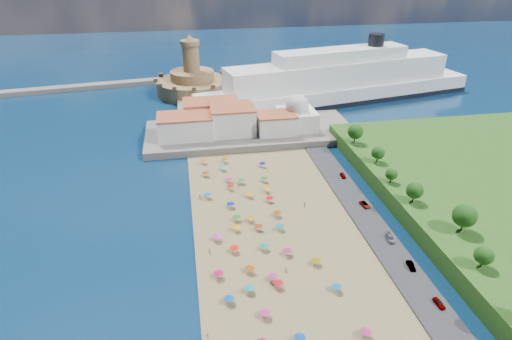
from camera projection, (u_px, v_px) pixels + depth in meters
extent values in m
plane|color=#071938|center=(257.00, 235.00, 122.45)|extent=(700.00, 700.00, 0.00)
cube|color=#59544C|center=(250.00, 132.00, 187.04)|extent=(90.00, 36.00, 3.00)
cube|color=#59544C|center=(196.00, 109.00, 214.36)|extent=(18.00, 70.00, 2.40)
cube|color=#59544C|center=(15.00, 93.00, 238.53)|extent=(199.03, 34.77, 2.60)
cube|color=silver|center=(185.00, 127.00, 176.46)|extent=(22.00, 14.00, 9.00)
cube|color=silver|center=(233.00, 120.00, 180.83)|extent=(18.00, 16.00, 11.00)
cube|color=silver|center=(276.00, 124.00, 180.80)|extent=(16.00, 12.00, 8.00)
cube|color=silver|center=(211.00, 113.00, 190.31)|extent=(24.00, 14.00, 10.00)
cube|color=silver|center=(296.00, 119.00, 185.83)|extent=(16.00, 16.00, 8.00)
sphere|color=silver|center=(297.00, 106.00, 183.05)|extent=(10.00, 10.00, 10.00)
cylinder|color=silver|center=(297.00, 97.00, 181.30)|extent=(1.20, 1.20, 1.60)
cylinder|color=olive|center=(193.00, 87.00, 239.26)|extent=(40.00, 40.00, 8.00)
cylinder|color=olive|center=(192.00, 75.00, 236.26)|extent=(24.00, 24.00, 5.00)
cylinder|color=olive|center=(191.00, 58.00, 231.86)|extent=(9.00, 9.00, 14.00)
cylinder|color=olive|center=(190.00, 43.00, 228.07)|extent=(10.40, 10.40, 2.40)
cone|color=olive|center=(189.00, 37.00, 226.83)|extent=(6.00, 6.00, 3.00)
cube|color=black|center=(337.00, 99.00, 229.58)|extent=(155.89, 52.15, 2.48)
cube|color=white|center=(338.00, 92.00, 228.03)|extent=(154.83, 51.56, 9.20)
cube|color=white|center=(340.00, 73.00, 223.07)|extent=(123.94, 41.65, 12.27)
cube|color=white|center=(341.00, 55.00, 218.81)|extent=(72.99, 27.81, 6.13)
cylinder|color=black|center=(376.00, 40.00, 222.50)|extent=(8.18, 8.18, 6.13)
cylinder|color=gray|center=(250.00, 219.00, 127.66)|extent=(0.07, 0.07, 2.00)
cone|color=#CD6C09|center=(250.00, 217.00, 127.24)|extent=(2.50, 2.50, 0.60)
cylinder|color=gray|center=(264.00, 180.00, 149.31)|extent=(0.07, 0.07, 2.00)
cone|color=#146E13|center=(264.00, 177.00, 148.89)|extent=(2.50, 2.50, 0.60)
cylinder|color=gray|center=(259.00, 228.00, 123.67)|extent=(0.07, 0.07, 2.00)
cone|color=maroon|center=(259.00, 225.00, 123.25)|extent=(2.50, 2.50, 0.60)
cylinder|color=gray|center=(273.00, 278.00, 104.95)|extent=(0.07, 0.07, 2.00)
cone|color=#AA246C|center=(273.00, 275.00, 104.53)|extent=(2.50, 2.50, 0.60)
cylinder|color=gray|center=(264.00, 247.00, 115.72)|extent=(0.07, 0.07, 2.00)
cone|color=#0E8272|center=(264.00, 244.00, 115.30)|extent=(2.50, 2.50, 0.60)
cylinder|color=gray|center=(237.00, 218.00, 128.01)|extent=(0.07, 0.07, 2.00)
cone|color=#15761E|center=(237.00, 216.00, 127.59)|extent=(2.50, 2.50, 0.60)
cylinder|color=gray|center=(337.00, 288.00, 101.70)|extent=(0.07, 0.07, 2.00)
cone|color=#105997|center=(337.00, 285.00, 101.28)|extent=(2.50, 2.50, 0.60)
cylinder|color=gray|center=(249.00, 289.00, 101.36)|extent=(0.07, 0.07, 2.00)
cone|color=#0E8382|center=(249.00, 287.00, 100.94)|extent=(2.50, 2.50, 0.60)
cylinder|color=gray|center=(229.00, 180.00, 148.98)|extent=(0.07, 0.07, 2.00)
cone|color=#C22969|center=(229.00, 178.00, 148.56)|extent=(2.50, 2.50, 0.60)
cylinder|color=gray|center=(223.00, 168.00, 157.08)|extent=(0.07, 0.07, 2.00)
cone|color=#119D90|center=(223.00, 166.00, 156.66)|extent=(2.50, 2.50, 0.60)
cylinder|color=gray|center=(270.00, 199.00, 137.57)|extent=(0.07, 0.07, 2.00)
cone|color=red|center=(270.00, 197.00, 137.15)|extent=(2.50, 2.50, 0.60)
cylinder|color=gray|center=(217.00, 238.00, 119.35)|extent=(0.07, 0.07, 2.00)
cone|color=#C52AAB|center=(217.00, 235.00, 118.93)|extent=(2.50, 2.50, 0.60)
cylinder|color=gray|center=(204.00, 162.00, 161.92)|extent=(0.07, 0.07, 2.00)
cone|color=#D75A09|center=(204.00, 159.00, 161.50)|extent=(2.50, 2.50, 0.60)
cylinder|color=gray|center=(366.00, 334.00, 89.75)|extent=(0.07, 0.07, 2.00)
cone|color=#A0225A|center=(366.00, 331.00, 89.34)|extent=(2.50, 2.50, 0.60)
cylinder|color=gray|center=(263.00, 165.00, 159.59)|extent=(0.07, 0.07, 2.00)
cone|color=#0D0B8F|center=(263.00, 163.00, 159.17)|extent=(2.50, 2.50, 0.60)
cylinder|color=gray|center=(250.00, 270.00, 107.57)|extent=(0.07, 0.07, 2.00)
cone|color=#90400D|center=(250.00, 267.00, 107.15)|extent=(2.50, 2.50, 0.60)
cylinder|color=gray|center=(242.00, 182.00, 148.14)|extent=(0.07, 0.07, 2.00)
cone|color=#14753C|center=(242.00, 179.00, 147.72)|extent=(2.50, 2.50, 0.60)
cylinder|color=gray|center=(225.00, 160.00, 163.04)|extent=(0.07, 0.07, 2.00)
cone|color=#7C510B|center=(225.00, 158.00, 162.63)|extent=(2.50, 2.50, 0.60)
cylinder|color=gray|center=(249.00, 195.00, 140.07)|extent=(0.07, 0.07, 2.00)
cone|color=#CD930B|center=(249.00, 193.00, 139.65)|extent=(2.50, 2.50, 0.60)
cylinder|color=gray|center=(236.00, 229.00, 123.33)|extent=(0.07, 0.07, 2.00)
cone|color=orange|center=(236.00, 226.00, 122.91)|extent=(2.50, 2.50, 0.60)
cylinder|color=gray|center=(231.00, 205.00, 134.44)|extent=(0.07, 0.07, 2.00)
cone|color=#0B1A94|center=(231.00, 203.00, 134.03)|extent=(2.50, 2.50, 0.60)
cylinder|color=gray|center=(278.00, 285.00, 102.80)|extent=(0.07, 0.07, 2.00)
cone|color=#B60E1F|center=(278.00, 282.00, 102.38)|extent=(2.50, 2.50, 0.60)
cylinder|color=gray|center=(316.00, 262.00, 110.24)|extent=(0.07, 0.07, 2.00)
cone|color=#7F6A0B|center=(316.00, 259.00, 109.83)|extent=(2.50, 2.50, 0.60)
cylinder|color=gray|center=(280.00, 227.00, 123.86)|extent=(0.07, 0.07, 2.00)
cone|color=#0E7284|center=(280.00, 225.00, 123.44)|extent=(2.50, 2.50, 0.60)
cylinder|color=gray|center=(266.00, 189.00, 143.24)|extent=(0.07, 0.07, 2.00)
cone|color=orange|center=(267.00, 187.00, 142.82)|extent=(2.50, 2.50, 0.60)
cylinder|color=gray|center=(265.00, 314.00, 94.50)|extent=(0.07, 0.07, 2.00)
cone|color=#B12673|center=(265.00, 311.00, 94.09)|extent=(2.50, 2.50, 0.60)
cylinder|color=gray|center=(287.00, 252.00, 113.72)|extent=(0.07, 0.07, 2.00)
cone|color=#992060|center=(287.00, 250.00, 113.30)|extent=(2.50, 2.50, 0.60)
cylinder|color=gray|center=(277.00, 214.00, 130.13)|extent=(0.07, 0.07, 2.00)
cone|color=#833E0B|center=(278.00, 211.00, 129.71)|extent=(2.50, 2.50, 0.60)
cylinder|color=gray|center=(208.00, 196.00, 139.51)|extent=(0.07, 0.07, 2.00)
cone|color=#11619D|center=(208.00, 194.00, 139.10)|extent=(2.50, 2.50, 0.60)
cylinder|color=gray|center=(300.00, 339.00, 88.46)|extent=(0.07, 0.07, 2.00)
cone|color=#0B4097|center=(300.00, 336.00, 88.05)|extent=(2.50, 2.50, 0.60)
cylinder|color=gray|center=(229.00, 300.00, 98.26)|extent=(0.07, 0.07, 2.00)
cone|color=#0A498E|center=(229.00, 297.00, 97.85)|extent=(2.50, 2.50, 0.60)
cylinder|color=gray|center=(230.00, 187.00, 144.53)|extent=(0.07, 0.07, 2.00)
cone|color=#B60E16|center=(230.00, 185.00, 144.12)|extent=(2.50, 2.50, 0.60)
cylinder|color=gray|center=(206.00, 174.00, 152.92)|extent=(0.07, 0.07, 2.00)
cone|color=#7C330B|center=(206.00, 172.00, 152.50)|extent=(2.50, 2.50, 0.60)
cylinder|color=gray|center=(234.00, 249.00, 114.82)|extent=(0.07, 0.07, 2.00)
cone|color=red|center=(234.00, 247.00, 114.40)|extent=(2.50, 2.50, 0.60)
cylinder|color=gray|center=(219.00, 275.00, 105.85)|extent=(0.07, 0.07, 2.00)
cone|color=#B60E41|center=(218.00, 272.00, 105.43)|extent=(2.50, 2.50, 0.60)
imported|color=tan|center=(286.00, 269.00, 107.87)|extent=(1.03, 0.86, 1.80)
imported|color=tan|center=(200.00, 197.00, 139.25)|extent=(1.40, 1.18, 1.88)
imported|color=tan|center=(281.00, 226.00, 124.83)|extent=(0.55, 0.71, 1.72)
imported|color=tan|center=(209.00, 251.00, 114.51)|extent=(0.98, 0.96, 1.59)
imported|color=tan|center=(268.00, 171.00, 155.69)|extent=(1.11, 1.27, 1.71)
imported|color=tan|center=(304.00, 205.00, 135.03)|extent=(0.74, 1.72, 1.80)
imported|color=tan|center=(238.00, 186.00, 145.16)|extent=(0.91, 1.06, 1.90)
imported|color=tan|center=(208.00, 334.00, 89.89)|extent=(0.46, 0.66, 1.72)
imported|color=gray|center=(439.00, 303.00, 97.41)|extent=(1.69, 3.64, 1.21)
imported|color=gray|center=(343.00, 175.00, 151.96)|extent=(1.63, 3.72, 1.25)
imported|color=gray|center=(411.00, 266.00, 108.86)|extent=(1.79, 3.96, 1.26)
imported|color=gray|center=(390.00, 238.00, 119.14)|extent=(2.41, 4.72, 1.31)
imported|color=gray|center=(365.00, 204.00, 134.79)|extent=(2.59, 4.59, 1.21)
cylinder|color=#382314|center=(482.00, 263.00, 100.79)|extent=(0.50, 0.50, 2.49)
sphere|color=#14380F|center=(484.00, 255.00, 99.75)|extent=(4.49, 4.49, 4.49)
cylinder|color=#382314|center=(462.00, 226.00, 113.39)|extent=(0.50, 0.50, 3.50)
sphere|color=#14380F|center=(465.00, 216.00, 111.93)|extent=(6.31, 6.31, 6.31)
cylinder|color=#382314|center=(413.00, 198.00, 126.70)|extent=(0.50, 0.50, 2.80)
sphere|color=#14380F|center=(415.00, 190.00, 125.53)|extent=(5.04, 5.04, 5.04)
cylinder|color=#382314|center=(391.00, 179.00, 137.38)|extent=(0.50, 0.50, 2.17)
sphere|color=#14380F|center=(392.00, 174.00, 136.47)|extent=(3.91, 3.91, 3.91)
cylinder|color=#382314|center=(377.00, 159.00, 150.30)|extent=(0.50, 0.50, 2.59)
sphere|color=#14380F|center=(378.00, 153.00, 149.22)|extent=(4.66, 4.66, 4.66)
cylinder|color=#382314|center=(355.00, 139.00, 165.15)|extent=(0.50, 0.50, 3.33)
sphere|color=#14380F|center=(355.00, 132.00, 163.76)|extent=(5.99, 5.99, 5.99)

